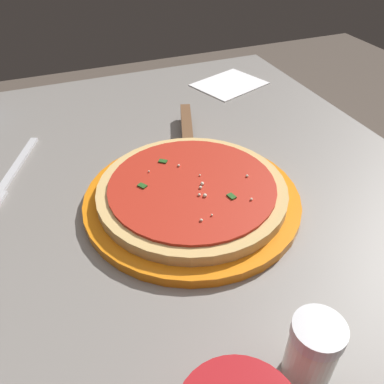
# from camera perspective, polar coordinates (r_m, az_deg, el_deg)

# --- Properties ---
(restaurant_table) EXTENTS (1.03, 0.81, 0.72)m
(restaurant_table) POSITION_cam_1_polar(r_m,az_deg,el_deg) (0.64, -1.68, -11.91)
(restaurant_table) COLOR black
(restaurant_table) RESTS_ON ground_plane
(serving_plate) EXTENTS (0.30, 0.30, 0.01)m
(serving_plate) POSITION_cam_1_polar(r_m,az_deg,el_deg) (0.56, 0.00, -1.05)
(serving_plate) COLOR orange
(serving_plate) RESTS_ON restaurant_table
(pizza) EXTENTS (0.26, 0.26, 0.02)m
(pizza) POSITION_cam_1_polar(r_m,az_deg,el_deg) (0.55, 0.00, 0.27)
(pizza) COLOR #DBB26B
(pizza) RESTS_ON serving_plate
(pizza_server) EXTENTS (0.22, 0.11, 0.01)m
(pizza_server) POSITION_cam_1_polar(r_m,az_deg,el_deg) (0.68, -0.65, 7.89)
(pizza_server) COLOR silver
(pizza_server) RESTS_ON serving_plate
(napkin_folded_right) EXTENTS (0.16, 0.17, 0.00)m
(napkin_folded_right) POSITION_cam_1_polar(r_m,az_deg,el_deg) (0.93, 5.36, 15.10)
(napkin_folded_right) COLOR white
(napkin_folded_right) RESTS_ON restaurant_table
(fork) EXTENTS (0.18, 0.09, 0.00)m
(fork) POSITION_cam_1_polar(r_m,az_deg,el_deg) (0.68, -24.39, 2.38)
(fork) COLOR silver
(fork) RESTS_ON restaurant_table
(parmesan_shaker) EXTENTS (0.05, 0.05, 0.07)m
(parmesan_shaker) POSITION_cam_1_polar(r_m,az_deg,el_deg) (0.39, 16.79, -20.91)
(parmesan_shaker) COLOR silver
(parmesan_shaker) RESTS_ON restaurant_table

